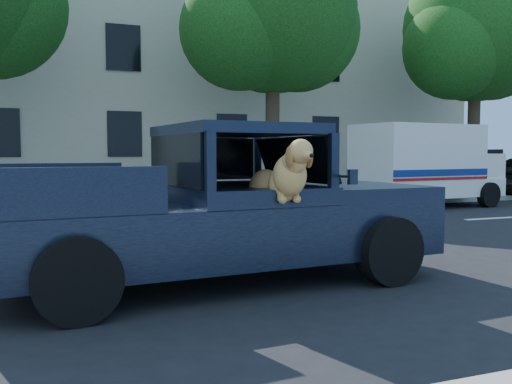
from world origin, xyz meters
The scene contains 8 objects.
ground centered at (0.00, 0.00, 0.00)m, with size 120.00×120.00×0.00m, color black.
far_sidewalk centered at (0.00, 9.20, 0.07)m, with size 60.00×4.00×0.15m, color gray.
lane_stripes centered at (2.00, 3.40, 0.01)m, with size 21.60×0.14×0.01m, color silver, non-canonical shape.
street_tree_mid centered at (5.03, 9.62, 5.71)m, with size 6.00×5.20×8.60m.
street_tree_right centered at (13.03, 9.62, 5.71)m, with size 6.00×5.20×8.60m.
building_main centered at (3.00, 16.50, 4.50)m, with size 26.00×6.00×9.00m, color #BDB59C.
pickup_truck centered at (-0.12, -0.51, 0.64)m, with size 5.40×2.82×1.88m.
mail_truck centered at (8.36, 6.41, 1.02)m, with size 4.44×2.58×2.33m.
Camera 1 is at (-2.08, -6.95, 1.56)m, focal length 40.00 mm.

